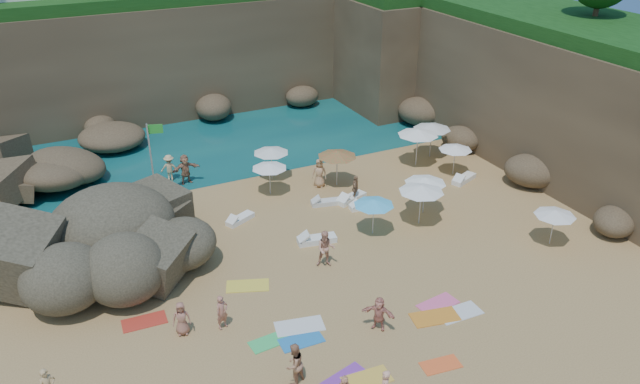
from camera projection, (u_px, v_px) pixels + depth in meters
name	position (u px, v px, depth m)	size (l,w,h in m)	color
ground	(310.00, 266.00, 28.50)	(120.00, 120.00, 0.00)	tan
seawater	(158.00, 88.00, 52.51)	(120.00, 120.00, 0.00)	#0C4751
cliff_back	(193.00, 51.00, 47.48)	(44.00, 8.00, 8.00)	brown
cliff_right	(520.00, 81.00, 40.55)	(8.00, 30.00, 8.00)	brown
cliff_corner	(395.00, 44.00, 49.36)	(10.00, 12.00, 8.00)	brown
rock_promontory	(27.00, 177.00, 36.99)	(12.00, 7.00, 2.00)	brown
rock_outcrop	(95.00, 275.00, 27.85)	(8.39, 6.29, 3.36)	brown
flag_pole	(153.00, 152.00, 33.25)	(0.85, 0.26, 4.40)	silver
parasol_0	(271.00, 150.00, 35.94)	(2.08, 2.08, 1.96)	silver
parasol_1	(269.00, 166.00, 34.25)	(1.97, 1.97, 1.86)	silver
parasol_2	(455.00, 147.00, 36.58)	(1.97, 1.97, 1.86)	silver
parasol_4	(432.00, 126.00, 38.73)	(2.35, 2.35, 2.22)	silver
parasol_5	(425.00, 180.00, 32.21)	(2.18, 2.18, 2.06)	silver
parasol_6	(337.00, 154.00, 35.14)	(2.25, 2.25, 2.13)	silver
parasol_7	(418.00, 132.00, 37.55)	(2.48, 2.48, 2.35)	silver
parasol_8	(421.00, 188.00, 31.14)	(2.30, 2.30, 2.17)	silver
parasol_10	(374.00, 202.00, 30.36)	(2.01, 2.01, 1.90)	silver
parasol_11	(555.00, 213.00, 29.49)	(1.96, 1.96, 1.86)	silver
lounger_0	(240.00, 219.00, 32.16)	(1.63, 0.54, 0.25)	white
lounger_1	(326.00, 202.00, 33.80)	(1.63, 0.54, 0.25)	silver
lounger_2	(351.00, 198.00, 34.19)	(1.84, 0.61, 0.29)	white
lounger_3	(317.00, 240.00, 30.31)	(1.90, 0.63, 0.29)	white
lounger_4	(364.00, 206.00, 33.43)	(1.63, 0.54, 0.25)	white
lounger_5	(464.00, 179.00, 36.39)	(1.79, 0.60, 0.28)	white
towel_2	(441.00, 365.00, 22.75)	(1.46, 0.73, 0.03)	#FF5F28
towel_3	(269.00, 342.00, 23.88)	(1.54, 0.77, 0.03)	#38C460
towel_4	(367.00, 379.00, 22.10)	(1.75, 0.87, 0.03)	gold
towel_5	(300.00, 326.00, 24.69)	(1.93, 0.97, 0.03)	silver
towel_6	(346.00, 379.00, 22.10)	(1.74, 0.87, 0.03)	purple
towel_7	(144.00, 322.00, 24.95)	(1.74, 0.87, 0.03)	red
towel_8	(301.00, 341.00, 23.93)	(1.70, 0.85, 0.03)	#2375BD
towel_9	(438.00, 304.00, 25.97)	(1.74, 0.87, 0.03)	#EE5C8F
towel_10	(435.00, 317.00, 25.20)	(1.93, 0.97, 0.03)	orange
towel_11	(162.00, 279.00, 27.61)	(1.48, 0.74, 0.03)	#30AA69
towel_12	(248.00, 286.00, 27.13)	(1.85, 0.92, 0.03)	yellow
towel_13	(459.00, 313.00, 25.45)	(1.88, 0.94, 0.03)	silver
person_stand_1	(294.00, 364.00, 21.63)	(0.80, 0.62, 1.64)	#B17B58
person_stand_2	(170.00, 168.00, 36.19)	(1.04, 0.43, 1.60)	#D6B179
person_stand_3	(355.00, 188.00, 33.91)	(0.88, 0.37, 1.50)	#916948
person_stand_4	(319.00, 173.00, 35.43)	(0.83, 0.45, 1.70)	tan
person_stand_5	(185.00, 169.00, 35.82)	(1.65, 0.48, 1.78)	#AC7556
person_lie_2	(183.00, 330.00, 24.23)	(0.70, 1.42, 0.38)	#A26651
person_lie_3	(378.00, 325.00, 24.50)	(1.33, 1.43, 0.38)	tan
person_lie_4	(223.00, 324.00, 24.56)	(0.53, 1.45, 0.35)	#AF6B57
person_lie_5	(326.00, 260.00, 28.40)	(0.85, 1.75, 0.66)	tan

